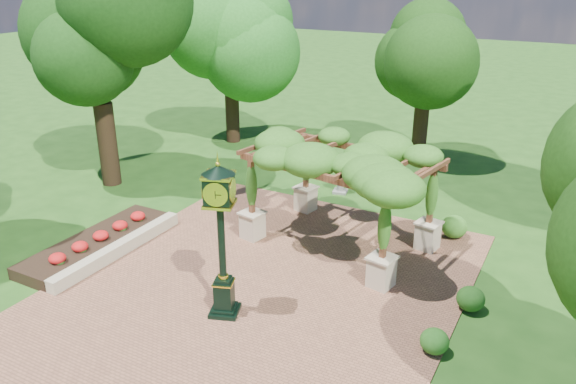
% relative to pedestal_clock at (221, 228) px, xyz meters
% --- Properties ---
extents(ground, '(120.00, 120.00, 0.00)m').
position_rel_pedestal_clock_xyz_m(ground, '(0.13, 0.52, -2.36)').
color(ground, '#1E4714').
rests_on(ground, ground).
extents(brick_plaza, '(10.00, 12.00, 0.04)m').
position_rel_pedestal_clock_xyz_m(brick_plaza, '(0.13, 1.52, -2.34)').
color(brick_plaza, brown).
rests_on(brick_plaza, ground).
extents(border_wall, '(0.35, 5.00, 0.40)m').
position_rel_pedestal_clock_xyz_m(border_wall, '(-4.47, 1.02, -2.16)').
color(border_wall, '#C6B793').
rests_on(border_wall, ground).
extents(flower_bed, '(1.50, 5.00, 0.36)m').
position_rel_pedestal_clock_xyz_m(flower_bed, '(-5.37, 1.02, -2.18)').
color(flower_bed, red).
rests_on(flower_bed, ground).
extents(pedestal_clock, '(0.99, 0.99, 3.93)m').
position_rel_pedestal_clock_xyz_m(pedestal_clock, '(0.00, 0.00, 0.00)').
color(pedestal_clock, black).
rests_on(pedestal_clock, brick_plaza).
extents(pergola, '(5.83, 4.22, 3.35)m').
position_rel_pedestal_clock_xyz_m(pergola, '(0.92, 4.79, 0.40)').
color(pergola, '#CAB496').
rests_on(pergola, brick_plaza).
extents(sundial, '(0.61, 0.61, 0.93)m').
position_rel_pedestal_clock_xyz_m(sundial, '(-0.71, 8.70, -1.95)').
color(sundial, gray).
rests_on(sundial, ground).
extents(shrub_front, '(0.79, 0.79, 0.58)m').
position_rel_pedestal_clock_xyz_m(shrub_front, '(4.92, 0.94, -2.03)').
color(shrub_front, '#245B1A').
rests_on(shrub_front, brick_plaza).
extents(shrub_mid, '(0.70, 0.70, 0.62)m').
position_rel_pedestal_clock_xyz_m(shrub_mid, '(5.27, 3.01, -2.00)').
color(shrub_mid, '#1D4714').
rests_on(shrub_mid, brick_plaza).
extents(shrub_back, '(0.95, 0.95, 0.72)m').
position_rel_pedestal_clock_xyz_m(shrub_back, '(3.96, 6.87, -1.96)').
color(shrub_back, '#31691E').
rests_on(shrub_back, brick_plaza).
extents(tree_west_near, '(4.29, 4.29, 8.31)m').
position_rel_pedestal_clock_xyz_m(tree_west_near, '(-9.01, 5.31, 3.33)').
color(tree_west_near, '#2F1F13').
rests_on(tree_west_near, ground).
extents(tree_west_far, '(4.16, 4.16, 7.22)m').
position_rel_pedestal_clock_xyz_m(tree_west_far, '(-8.00, 12.40, 2.60)').
color(tree_west_far, black).
rests_on(tree_west_far, ground).
extents(tree_north, '(3.79, 3.79, 6.83)m').
position_rel_pedestal_clock_xyz_m(tree_north, '(0.69, 14.15, 2.32)').
color(tree_north, '#352215').
rests_on(tree_north, ground).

